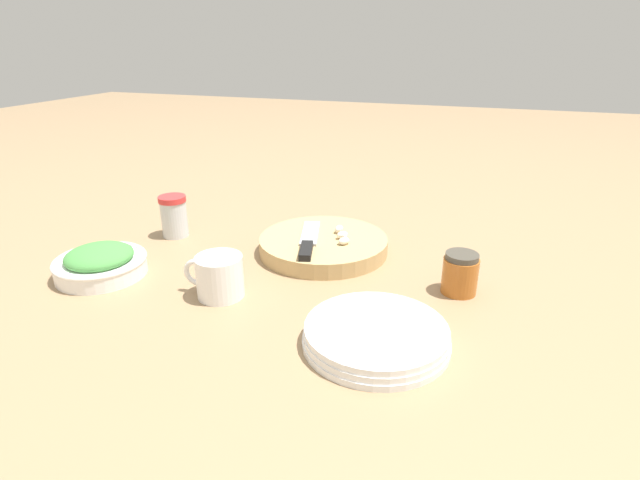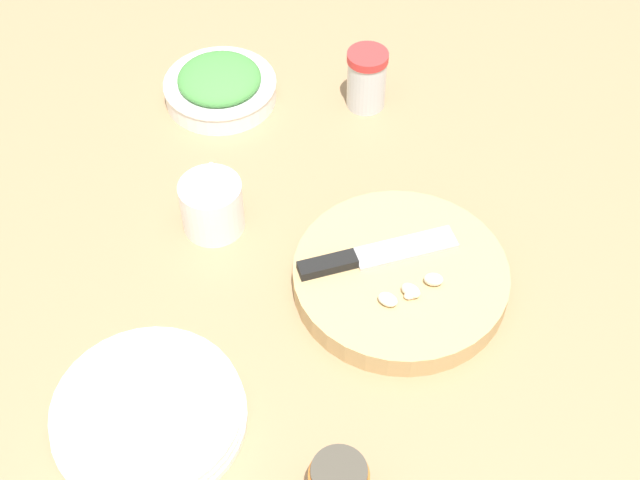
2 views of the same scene
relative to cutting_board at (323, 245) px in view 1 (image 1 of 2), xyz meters
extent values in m
plane|color=#997A56|center=(0.04, 0.12, -0.02)|extent=(5.00, 5.00, 0.00)
cylinder|color=tan|center=(0.00, 0.00, 0.00)|extent=(0.26, 0.26, 0.03)
cube|color=black|center=(0.00, 0.09, 0.02)|extent=(0.04, 0.08, 0.01)
cube|color=#B2B2B7|center=(0.03, -0.01, 0.02)|extent=(0.07, 0.13, 0.01)
ellipsoid|color=silver|center=(-0.02, -0.04, 0.02)|extent=(0.02, 0.03, 0.02)
ellipsoid|color=silver|center=(-0.05, 0.02, 0.02)|extent=(0.03, 0.03, 0.01)
ellipsoid|color=silver|center=(-0.04, -0.01, 0.02)|extent=(0.02, 0.02, 0.01)
ellipsoid|color=#EBE1C7|center=(-0.04, -0.01, 0.02)|extent=(0.03, 0.03, 0.02)
cylinder|color=white|center=(0.36, 0.23, 0.00)|extent=(0.16, 0.16, 0.03)
torus|color=white|center=(0.36, 0.23, 0.01)|extent=(0.17, 0.17, 0.01)
ellipsoid|color=#478E42|center=(0.36, 0.23, 0.02)|extent=(0.12, 0.12, 0.04)
cylinder|color=silver|center=(0.34, 0.02, 0.02)|extent=(0.06, 0.06, 0.08)
cylinder|color=red|center=(0.34, 0.02, 0.07)|extent=(0.06, 0.06, 0.01)
cylinder|color=white|center=(0.11, 0.23, 0.02)|extent=(0.08, 0.08, 0.07)
torus|color=white|center=(0.15, 0.23, 0.02)|extent=(0.05, 0.01, 0.05)
cylinder|color=white|center=(-0.18, 0.29, -0.01)|extent=(0.21, 0.21, 0.01)
cylinder|color=white|center=(-0.18, 0.29, 0.00)|extent=(0.21, 0.21, 0.01)
cylinder|color=white|center=(-0.18, 0.29, 0.01)|extent=(0.21, 0.21, 0.01)
cylinder|color=#B26023|center=(-0.28, 0.09, 0.02)|extent=(0.06, 0.06, 0.06)
cylinder|color=#474238|center=(-0.28, 0.09, 0.05)|extent=(0.06, 0.06, 0.01)
camera|label=1|loc=(-0.30, 0.89, 0.40)|focal=28.00mm
camera|label=2|loc=(-0.66, 0.12, 0.85)|focal=50.00mm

